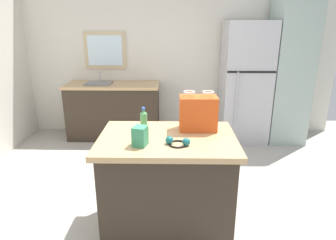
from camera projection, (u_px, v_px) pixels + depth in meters
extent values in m
plane|color=#ADA89E|center=(184.00, 220.00, 2.86)|extent=(6.16, 6.16, 0.00)
cube|color=silver|center=(180.00, 49.00, 4.86)|extent=(5.12, 0.10, 2.78)
cube|color=#CCB78C|center=(105.00, 50.00, 4.83)|extent=(0.68, 0.04, 0.60)
cube|color=white|center=(105.00, 50.00, 4.81)|extent=(0.56, 0.02, 0.48)
cube|color=#33281E|center=(167.00, 186.00, 2.63)|extent=(1.07, 0.74, 0.85)
cube|color=tan|center=(167.00, 139.00, 2.49)|extent=(1.15, 0.82, 0.05)
cube|color=#B7B7BC|center=(245.00, 83.00, 4.59)|extent=(0.71, 0.67, 1.84)
cube|color=black|center=(252.00, 72.00, 4.20)|extent=(0.69, 0.01, 0.02)
cylinder|color=#B7B7BC|center=(236.00, 100.00, 4.31)|extent=(0.02, 0.02, 0.83)
cube|color=#9EB2A8|center=(289.00, 72.00, 4.53)|extent=(0.56, 0.64, 2.17)
cube|color=#33281E|center=(114.00, 112.00, 4.84)|extent=(1.44, 0.57, 0.85)
cube|color=tan|center=(112.00, 85.00, 4.70)|extent=(1.48, 0.61, 0.04)
cube|color=slate|center=(99.00, 87.00, 4.71)|extent=(0.40, 0.32, 0.14)
cylinder|color=#B7B7BC|center=(101.00, 77.00, 4.80)|extent=(0.03, 0.03, 0.18)
cylinder|color=#B7B7BC|center=(99.00, 72.00, 4.71)|extent=(0.02, 0.14, 0.02)
cube|color=#DB511E|center=(198.00, 113.00, 2.61)|extent=(0.33, 0.20, 0.30)
torus|color=white|center=(189.00, 92.00, 2.55)|extent=(0.10, 0.10, 0.01)
torus|color=white|center=(208.00, 92.00, 2.55)|extent=(0.10, 0.10, 0.01)
cube|color=#388E66|center=(140.00, 136.00, 2.29)|extent=(0.13, 0.13, 0.16)
cylinder|color=#4C9956|center=(144.00, 122.00, 2.62)|extent=(0.06, 0.06, 0.16)
cone|color=#4C9956|center=(144.00, 112.00, 2.59)|extent=(0.06, 0.06, 0.03)
cylinder|color=blue|center=(143.00, 109.00, 2.58)|extent=(0.03, 0.03, 0.02)
torus|color=black|center=(178.00, 144.00, 2.32)|extent=(0.18, 0.18, 0.01)
sphere|color=#19666B|center=(186.00, 142.00, 2.30)|extent=(0.06, 0.06, 0.06)
sphere|color=#19666B|center=(169.00, 140.00, 2.33)|extent=(0.06, 0.06, 0.06)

